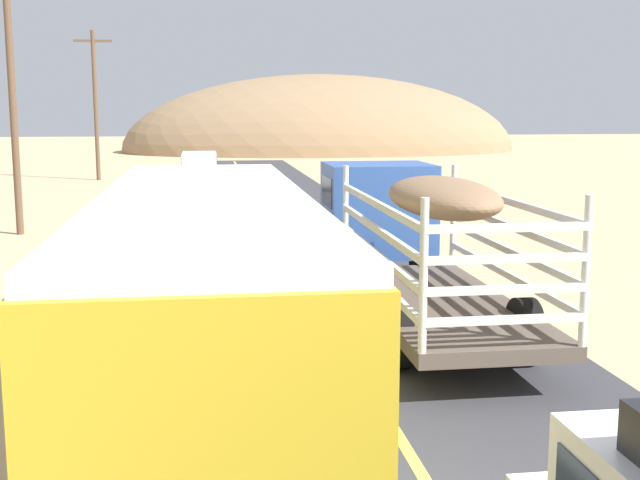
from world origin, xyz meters
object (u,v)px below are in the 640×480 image
car_far (200,169)px  power_pole_far (95,101)px  power_pole_mid (12,95)px  boulder_near_shoulder (484,196)px  bus (206,310)px  livestock_truck (399,222)px

car_far → power_pole_far: (-6.01, 6.81, 3.56)m
car_far → power_pole_mid: power_pole_mid is taller
boulder_near_shoulder → bus: bearing=-116.2°
power_pole_far → boulder_near_shoulder: (19.05, -13.98, -4.42)m
power_pole_mid → car_far: bearing=67.7°
livestock_truck → power_pole_mid: power_pole_mid is taller
power_pole_far → boulder_near_shoulder: bearing=-36.3°
car_far → boulder_near_shoulder: bearing=-28.8°
bus → power_pole_mid: (-6.22, 18.57, 2.91)m
car_far → power_pole_far: power_pole_far is taller
power_pole_mid → power_pole_far: size_ratio=1.00×
bus → power_pole_far: bearing=98.8°
livestock_truck → car_far: livestock_truck is taller
car_far → boulder_near_shoulder: size_ratio=5.60×
boulder_near_shoulder → car_far: bearing=151.2°
livestock_truck → boulder_near_shoulder: size_ratio=11.77×
car_far → power_pole_far: 9.76m
power_pole_far → boulder_near_shoulder: size_ratio=10.56×
bus → boulder_near_shoulder: size_ratio=12.13×
livestock_truck → power_pole_far: size_ratio=1.11×
power_pole_mid → bus: bearing=-71.5°
bus → car_far: size_ratio=2.16×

